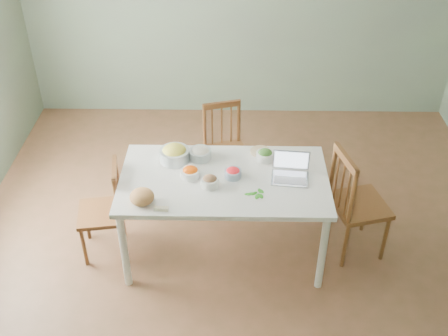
{
  "coord_description": "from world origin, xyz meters",
  "views": [
    {
      "loc": [
        -0.1,
        -3.56,
        3.46
      ],
      "look_at": [
        -0.16,
        0.0,
        0.9
      ],
      "focal_mm": 44.03,
      "sensor_mm": 36.0,
      "label": 1
    }
  ],
  "objects_px": {
    "chair_left": "(100,211)",
    "chair_right": "(360,203)",
    "dining_table": "(224,215)",
    "laptop": "(291,169)",
    "bread_boule": "(142,197)",
    "chair_far": "(226,151)",
    "bowl_squash": "(175,153)"
  },
  "relations": [
    {
      "from": "bread_boule",
      "to": "bowl_squash",
      "type": "xyz_separation_m",
      "value": [
        0.2,
        0.57,
        0.01
      ]
    },
    {
      "from": "chair_far",
      "to": "chair_right",
      "type": "distance_m",
      "value": 1.42
    },
    {
      "from": "laptop",
      "to": "bread_boule",
      "type": "bearing_deg",
      "value": -158.42
    },
    {
      "from": "laptop",
      "to": "dining_table",
      "type": "bearing_deg",
      "value": -175.03
    },
    {
      "from": "chair_far",
      "to": "bread_boule",
      "type": "xyz_separation_m",
      "value": [
        -0.62,
        -1.22,
        0.4
      ]
    },
    {
      "from": "bowl_squash",
      "to": "dining_table",
      "type": "bearing_deg",
      "value": -29.78
    },
    {
      "from": "dining_table",
      "to": "laptop",
      "type": "height_order",
      "value": "laptop"
    },
    {
      "from": "dining_table",
      "to": "chair_left",
      "type": "distance_m",
      "value": 1.05
    },
    {
      "from": "chair_right",
      "to": "bread_boule",
      "type": "xyz_separation_m",
      "value": [
        -1.77,
        -0.38,
        0.34
      ]
    },
    {
      "from": "chair_right",
      "to": "laptop",
      "type": "relative_size",
      "value": 3.43
    },
    {
      "from": "chair_left",
      "to": "chair_right",
      "type": "distance_m",
      "value": 2.21
    },
    {
      "from": "dining_table",
      "to": "bowl_squash",
      "type": "xyz_separation_m",
      "value": [
        -0.42,
        0.24,
        0.47
      ]
    },
    {
      "from": "dining_table",
      "to": "chair_left",
      "type": "relative_size",
      "value": 1.92
    },
    {
      "from": "chair_right",
      "to": "bowl_squash",
      "type": "xyz_separation_m",
      "value": [
        -1.57,
        0.19,
        0.36
      ]
    },
    {
      "from": "chair_far",
      "to": "bowl_squash",
      "type": "distance_m",
      "value": 0.88
    },
    {
      "from": "dining_table",
      "to": "bowl_squash",
      "type": "distance_m",
      "value": 0.67
    },
    {
      "from": "chair_right",
      "to": "laptop",
      "type": "bearing_deg",
      "value": 80.91
    },
    {
      "from": "laptop",
      "to": "chair_far",
      "type": "bearing_deg",
      "value": 126.41
    },
    {
      "from": "dining_table",
      "to": "bread_boule",
      "type": "relative_size",
      "value": 9.02
    },
    {
      "from": "bowl_squash",
      "to": "chair_far",
      "type": "bearing_deg",
      "value": 56.82
    },
    {
      "from": "chair_left",
      "to": "chair_right",
      "type": "bearing_deg",
      "value": 82.83
    },
    {
      "from": "chair_right",
      "to": "bread_boule",
      "type": "relative_size",
      "value": 5.45
    },
    {
      "from": "chair_left",
      "to": "bowl_squash",
      "type": "distance_m",
      "value": 0.8
    },
    {
      "from": "dining_table",
      "to": "bowl_squash",
      "type": "relative_size",
      "value": 6.75
    },
    {
      "from": "chair_right",
      "to": "bread_boule",
      "type": "distance_m",
      "value": 1.84
    },
    {
      "from": "dining_table",
      "to": "bread_boule",
      "type": "height_order",
      "value": "bread_boule"
    },
    {
      "from": "chair_far",
      "to": "laptop",
      "type": "relative_size",
      "value": 3.04
    },
    {
      "from": "dining_table",
      "to": "chair_left",
      "type": "xyz_separation_m",
      "value": [
        -1.05,
        -0.02,
        0.04
      ]
    },
    {
      "from": "dining_table",
      "to": "bread_boule",
      "type": "bearing_deg",
      "value": -151.83
    },
    {
      "from": "dining_table",
      "to": "laptop",
      "type": "bearing_deg",
      "value": -1.02
    },
    {
      "from": "chair_left",
      "to": "laptop",
      "type": "bearing_deg",
      "value": 81.31
    },
    {
      "from": "dining_table",
      "to": "chair_left",
      "type": "bearing_deg",
      "value": -179.17
    }
  ]
}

